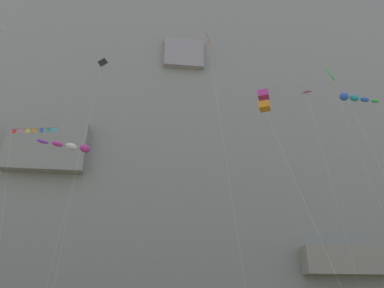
{
  "coord_description": "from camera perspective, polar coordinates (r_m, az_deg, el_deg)",
  "views": [
    {
      "loc": [
        -5.53,
        -7.84,
        3.04
      ],
      "look_at": [
        -1.62,
        24.91,
        19.09
      ],
      "focal_mm": 32.55,
      "sensor_mm": 36.0,
      "label": 1
    }
  ],
  "objects": [
    {
      "name": "kite_windsock_high_right",
      "position": [
        37.38,
        24.99,
        6.81
      ],
      "size": [
        4.23,
        4.04,
        22.24
      ],
      "color": "blue",
      "rests_on": "ground"
    },
    {
      "name": "kite_box_upper_right",
      "position": [
        25.26,
        11.76,
        6.9
      ],
      "size": [
        3.29,
        3.74,
        17.3
      ],
      "color": "#CC3399",
      "rests_on": "ground"
    },
    {
      "name": "kite_diamond_low_left",
      "position": [
        48.43,
        -15.09,
        10.11
      ],
      "size": [
        2.15,
        5.96,
        34.91
      ],
      "color": "black",
      "rests_on": "ground"
    },
    {
      "name": "kite_diamond_low_center",
      "position": [
        38.57,
        2.85,
        15.78
      ],
      "size": [
        2.62,
        3.7,
        30.82
      ],
      "color": "orange",
      "rests_on": "ground"
    },
    {
      "name": "kite_diamond_front_field",
      "position": [
        54.46,
        22.0,
        9.9
      ],
      "size": [
        2.49,
        5.31,
        35.24
      ],
      "color": "green",
      "rests_on": "ground"
    },
    {
      "name": "kite_windsock_high_left",
      "position": [
        38.45,
        -18.98,
        -0.42
      ],
      "size": [
        5.15,
        4.88,
        19.25
      ],
      "color": "#CC3399",
      "rests_on": "ground"
    },
    {
      "name": "kite_delta_far_right",
      "position": [
        41.93,
        18.95,
        5.58
      ],
      "size": [
        1.91,
        2.26,
        26.17
      ],
      "color": "pink",
      "rests_on": "ground"
    },
    {
      "name": "kite_banner_upper_mid",
      "position": [
        42.94,
        -24.66,
        1.04
      ],
      "size": [
        5.53,
        1.83,
        21.97
      ],
      "color": "black",
      "rests_on": "ground"
    },
    {
      "name": "cliff_face",
      "position": [
        86.26,
        -2.46,
        -0.05
      ],
      "size": [
        180.0,
        32.86,
        81.41
      ],
      "color": "gray",
      "rests_on": "ground"
    }
  ]
}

